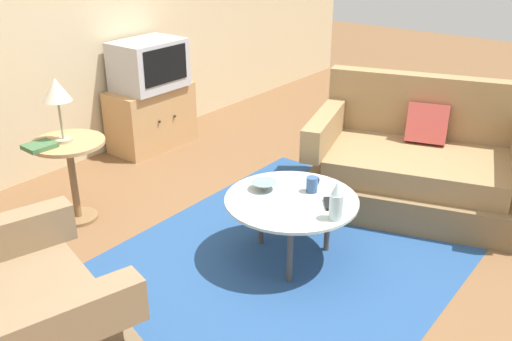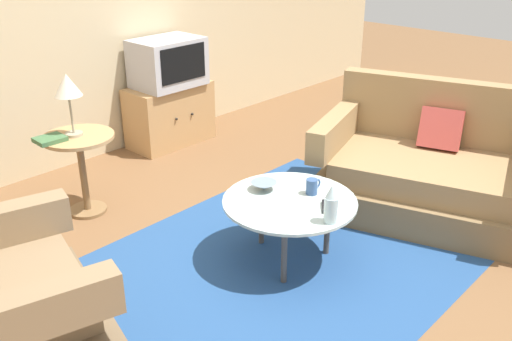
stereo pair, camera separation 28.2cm
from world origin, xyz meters
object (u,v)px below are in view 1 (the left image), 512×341
Objects in this scene: vase at (336,201)px; tv_stand at (151,117)px; couch at (418,166)px; armchair at (5,325)px; bowl at (264,186)px; coffee_table at (292,203)px; mug at (312,184)px; tv_remote_dark at (329,204)px; television at (149,65)px; side_table at (71,164)px; table_lamp at (57,93)px; book at (40,146)px.

tv_stand is at bearing 71.05° from vase.
armchair is at bearing 58.25° from couch.
bowl is at bearing 97.71° from armchair.
mug reaches higher than coffee_table.
television is at bearing -145.59° from tv_remote_dark.
tv_remote_dark is (-0.73, -2.35, 0.14)m from tv_stand.
armchair is 9.43× the size of mug.
coffee_table is at bearing -110.41° from tv_stand.
side_table reaches higher than mug.
bowl is (0.54, -1.30, -0.50)m from table_lamp.
tv_remote_dark is (0.06, -0.22, 0.04)m from coffee_table.
bowl is at bearing -59.42° from book.
tv_stand is at bearing -145.45° from tv_remote_dark.
armchair is 1.88× the size of television.
television is 2.46m from tv_remote_dark.
side_table is 1.68m from mug.
tv_remote_dark is at bearing -63.90° from book.
vase is 0.20m from tv_remote_dark.
coffee_table is at bearing -110.59° from television.
mug is (0.69, -1.54, 0.04)m from side_table.
coffee_table is (-1.22, 0.30, 0.09)m from couch.
armchair is 0.67× the size of couch.
bowl reaches higher than tv_remote_dark.
bowl is at bearing -112.73° from television.
bowl is at bearing 49.76° from couch.
table_lamp is at bearing 104.67° from vase.
table_lamp reaches higher than armchair.
mug is at bearing -156.74° from tv_remote_dark.
bowl is at bearing -67.83° from side_table.
table_lamp is at bearing 131.59° from side_table.
armchair is at bearing -59.32° from tv_remote_dark.
bowl is (-0.79, -1.89, -0.34)m from television.
bowl is (-0.00, 0.21, 0.06)m from coffee_table.
side_table is 0.51m from table_lamp.
tv_remote_dark is (0.07, -0.44, -0.02)m from bowl.
bowl is at bearing -119.70° from tv_remote_dark.
mug is 0.74× the size of bowl.
television is (1.31, 0.61, 0.35)m from side_table.
mug reaches higher than tv_remote_dark.
couch is at bearing 1.58° from vase.
armchair is 2.97m from tv_stand.
television reaches higher than book.
television is at bearing 69.41° from coffee_table.
vase is at bearing -75.68° from side_table.
vase is (-0.85, -2.46, 0.25)m from tv_stand.
tv_stand is (-0.43, 2.43, -0.01)m from couch.
tv_remote_dark is 0.74× the size of book.
book is at bearing 119.07° from mug.
tv_stand reaches higher than bowl.
side_table is at bearing 26.84° from couch.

